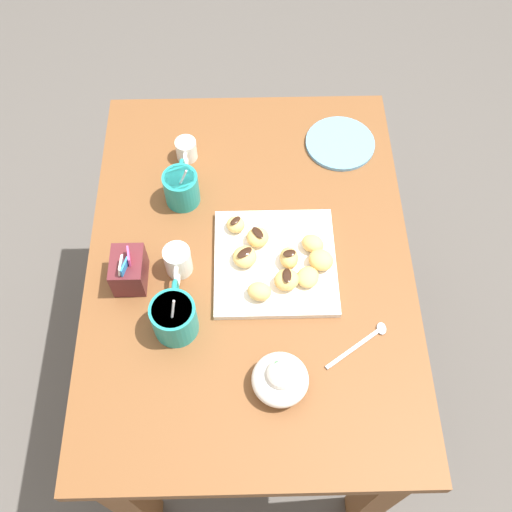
% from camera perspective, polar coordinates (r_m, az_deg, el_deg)
% --- Properties ---
extents(ground_plane, '(8.00, 8.00, 0.00)m').
position_cam_1_polar(ground_plane, '(2.01, -0.50, -10.89)').
color(ground_plane, '#514C47').
extents(dining_table, '(1.01, 0.73, 0.74)m').
position_cam_1_polar(dining_table, '(1.46, -0.68, -3.06)').
color(dining_table, brown).
rests_on(dining_table, ground_plane).
extents(pastry_plate_square, '(0.27, 0.27, 0.02)m').
position_cam_1_polar(pastry_plate_square, '(1.32, 1.74, -0.60)').
color(pastry_plate_square, white).
rests_on(pastry_plate_square, dining_table).
extents(coffee_mug_teal_left, '(0.13, 0.09, 0.14)m').
position_cam_1_polar(coffee_mug_teal_left, '(1.23, -8.05, -5.85)').
color(coffee_mug_teal_left, teal).
rests_on(coffee_mug_teal_left, dining_table).
extents(coffee_mug_teal_right, '(0.12, 0.08, 0.13)m').
position_cam_1_polar(coffee_mug_teal_right, '(1.40, -7.35, 6.66)').
color(coffee_mug_teal_right, teal).
rests_on(coffee_mug_teal_right, dining_table).
extents(cream_pitcher_white, '(0.10, 0.06, 0.07)m').
position_cam_1_polar(cream_pitcher_white, '(1.30, -7.70, -0.43)').
color(cream_pitcher_white, white).
rests_on(cream_pitcher_white, dining_table).
extents(sugar_caddy, '(0.09, 0.07, 0.11)m').
position_cam_1_polar(sugar_caddy, '(1.30, -12.32, -1.34)').
color(sugar_caddy, '#561E23').
rests_on(sugar_caddy, dining_table).
extents(ice_cream_bowl, '(0.11, 0.11, 0.08)m').
position_cam_1_polar(ice_cream_bowl, '(1.18, 2.22, -11.77)').
color(ice_cream_bowl, white).
rests_on(ice_cream_bowl, dining_table).
extents(chocolate_sauce_pitcher, '(0.09, 0.05, 0.06)m').
position_cam_1_polar(chocolate_sauce_pitcher, '(1.49, -6.88, 10.23)').
color(chocolate_sauce_pitcher, white).
rests_on(chocolate_sauce_pitcher, dining_table).
extents(saucer_sky_left, '(0.18, 0.18, 0.01)m').
position_cam_1_polar(saucer_sky_left, '(1.54, 8.03, 10.74)').
color(saucer_sky_left, '#66A8DB').
rests_on(saucer_sky_left, dining_table).
extents(loose_spoon_near_saucer, '(0.10, 0.14, 0.01)m').
position_cam_1_polar(loose_spoon_near_saucer, '(1.26, 10.30, -8.08)').
color(loose_spoon_near_saucer, silver).
rests_on(loose_spoon_near_saucer, dining_table).
extents(beignet_0, '(0.05, 0.04, 0.04)m').
position_cam_1_polar(beignet_0, '(1.30, 3.09, -0.18)').
color(beignet_0, '#E5B260').
rests_on(beignet_0, pastry_plate_square).
extents(chocolate_drizzle_0, '(0.02, 0.03, 0.00)m').
position_cam_1_polar(chocolate_drizzle_0, '(1.28, 3.13, 0.27)').
color(chocolate_drizzle_0, black).
rests_on(chocolate_drizzle_0, beignet_0).
extents(beignet_1, '(0.06, 0.06, 0.04)m').
position_cam_1_polar(beignet_1, '(1.32, 0.05, 1.83)').
color(beignet_1, '#E5B260').
rests_on(beignet_1, pastry_plate_square).
extents(chocolate_drizzle_1, '(0.04, 0.03, 0.00)m').
position_cam_1_polar(chocolate_drizzle_1, '(1.31, 0.05, 2.29)').
color(chocolate_drizzle_1, black).
rests_on(chocolate_drizzle_1, beignet_1).
extents(beignet_2, '(0.07, 0.07, 0.04)m').
position_cam_1_polar(beignet_2, '(1.27, 2.85, -2.32)').
color(beignet_2, '#E5B260').
rests_on(beignet_2, pastry_plate_square).
extents(chocolate_drizzle_2, '(0.04, 0.02, 0.00)m').
position_cam_1_polar(chocolate_drizzle_2, '(1.25, 2.89, -1.88)').
color(chocolate_drizzle_2, black).
rests_on(chocolate_drizzle_2, beignet_2).
extents(beignet_3, '(0.06, 0.07, 0.03)m').
position_cam_1_polar(beignet_3, '(1.32, 5.39, 1.20)').
color(beignet_3, '#E5B260').
rests_on(beignet_3, pastry_plate_square).
extents(beignet_4, '(0.07, 0.07, 0.03)m').
position_cam_1_polar(beignet_4, '(1.30, -1.22, -0.07)').
color(beignet_4, '#E5B260').
rests_on(beignet_4, pastry_plate_square).
extents(chocolate_drizzle_4, '(0.04, 0.04, 0.00)m').
position_cam_1_polar(chocolate_drizzle_4, '(1.28, -1.23, 0.34)').
color(chocolate_drizzle_4, black).
rests_on(chocolate_drizzle_4, beignet_4).
extents(beignet_5, '(0.05, 0.06, 0.04)m').
position_cam_1_polar(beignet_5, '(1.26, 0.20, -3.44)').
color(beignet_5, '#E5B260').
rests_on(beignet_5, pastry_plate_square).
extents(beignet_6, '(0.07, 0.06, 0.03)m').
position_cam_1_polar(beignet_6, '(1.28, 4.91, -2.06)').
color(beignet_6, '#E5B260').
rests_on(beignet_6, pastry_plate_square).
extents(beignet_7, '(0.07, 0.07, 0.04)m').
position_cam_1_polar(beignet_7, '(1.30, 6.18, -0.38)').
color(beignet_7, '#E5B260').
rests_on(beignet_7, pastry_plate_square).
extents(beignet_8, '(0.06, 0.06, 0.03)m').
position_cam_1_polar(beignet_8, '(1.35, -2.10, 3.06)').
color(beignet_8, '#E5B260').
rests_on(beignet_8, pastry_plate_square).
extents(chocolate_drizzle_8, '(0.03, 0.03, 0.00)m').
position_cam_1_polar(chocolate_drizzle_8, '(1.33, -2.12, 3.44)').
color(chocolate_drizzle_8, black).
rests_on(chocolate_drizzle_8, beignet_8).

